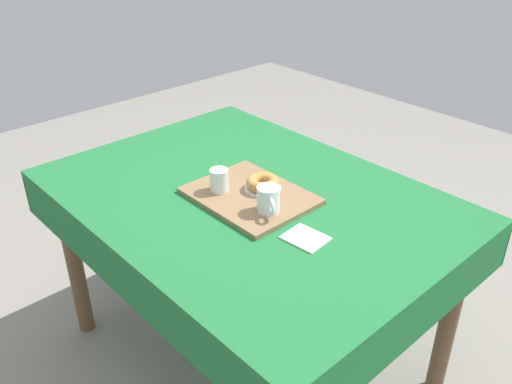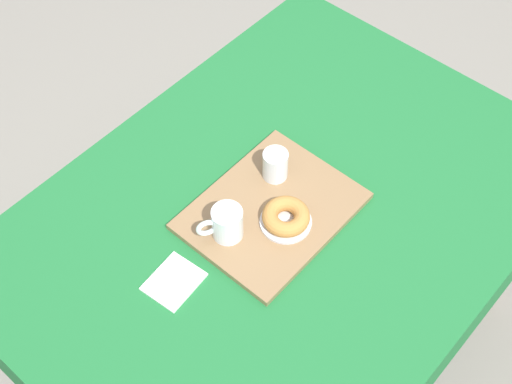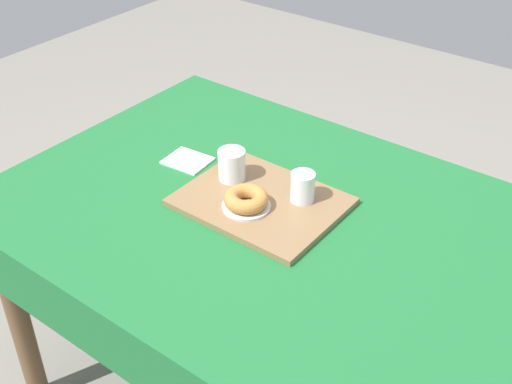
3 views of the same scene
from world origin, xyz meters
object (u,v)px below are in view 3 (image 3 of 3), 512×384
at_px(dining_table, 266,241).
at_px(water_glass_near, 303,188).
at_px(serving_tray, 261,202).
at_px(paper_napkin, 188,161).
at_px(tea_mug_left, 232,165).
at_px(donut_plate_left, 246,206).
at_px(sugar_donut_left, 246,199).

bearing_deg(dining_table, water_glass_near, 53.05).
relative_size(serving_tray, water_glass_near, 5.07).
bearing_deg(paper_napkin, tea_mug_left, -2.93).
bearing_deg(serving_tray, dining_table, -28.73).
xyz_separation_m(dining_table, donut_plate_left, (-0.04, -0.04, 0.12)).
distance_m(water_glass_near, sugar_donut_left, 0.15).
height_order(serving_tray, donut_plate_left, donut_plate_left).
distance_m(serving_tray, tea_mug_left, 0.13).
bearing_deg(paper_napkin, sugar_donut_left, -18.02).
bearing_deg(water_glass_near, dining_table, -126.95).
relative_size(serving_tray, donut_plate_left, 3.22).
bearing_deg(paper_napkin, donut_plate_left, -18.02).
height_order(dining_table, water_glass_near, water_glass_near).
height_order(tea_mug_left, sugar_donut_left, tea_mug_left).
distance_m(dining_table, donut_plate_left, 0.13).
relative_size(dining_table, paper_napkin, 11.35).
bearing_deg(tea_mug_left, donut_plate_left, -36.15).
relative_size(serving_tray, paper_napkin, 3.28).
distance_m(water_glass_near, paper_napkin, 0.38).
bearing_deg(tea_mug_left, sugar_donut_left, -36.15).
height_order(serving_tray, paper_napkin, serving_tray).
distance_m(donut_plate_left, sugar_donut_left, 0.02).
bearing_deg(dining_table, donut_plate_left, -134.78).
bearing_deg(dining_table, sugar_donut_left, -134.78).
xyz_separation_m(donut_plate_left, sugar_donut_left, (-0.00, 0.00, 0.02)).
relative_size(tea_mug_left, water_glass_near, 1.31).
distance_m(dining_table, sugar_donut_left, 0.15).
bearing_deg(sugar_donut_left, water_glass_near, 50.33).
height_order(tea_mug_left, water_glass_near, tea_mug_left).
relative_size(tea_mug_left, paper_napkin, 0.85).
relative_size(dining_table, serving_tray, 3.46).
bearing_deg(water_glass_near, tea_mug_left, -171.99).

